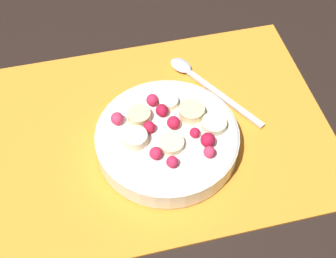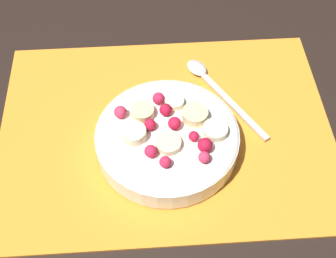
% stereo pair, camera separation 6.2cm
% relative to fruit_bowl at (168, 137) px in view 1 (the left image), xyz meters
% --- Properties ---
extents(ground_plane, '(3.00, 3.00, 0.00)m').
position_rel_fruit_bowl_xyz_m(ground_plane, '(0.00, -0.03, -0.03)').
color(ground_plane, black).
extents(placemat, '(0.48, 0.36, 0.01)m').
position_rel_fruit_bowl_xyz_m(placemat, '(0.00, -0.03, -0.02)').
color(placemat, orange).
rests_on(placemat, ground_plane).
extents(fruit_bowl, '(0.20, 0.20, 0.05)m').
position_rel_fruit_bowl_xyz_m(fruit_bowl, '(0.00, 0.00, 0.00)').
color(fruit_bowl, silver).
rests_on(fruit_bowl, placemat).
extents(spoon, '(0.11, 0.17, 0.01)m').
position_rel_fruit_bowl_xyz_m(spoon, '(-0.07, -0.11, -0.02)').
color(spoon, silver).
rests_on(spoon, placemat).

